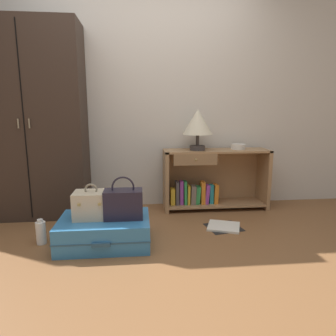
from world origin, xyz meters
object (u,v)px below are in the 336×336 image
at_px(suitcase_large, 105,231).
at_px(train_case, 92,205).
at_px(table_lamp, 198,123).
at_px(bowl, 238,147).
at_px(bookshelf, 210,180).
at_px(handbag, 123,204).
at_px(bottle, 41,232).
at_px(wardrobe, 32,122).
at_px(open_book_on_floor, 224,227).

xyz_separation_m(suitcase_large, train_case, (-0.10, 0.02, 0.23)).
height_order(table_lamp, bowl, table_lamp).
distance_m(bookshelf, handbag, 1.29).
bearing_deg(suitcase_large, bottle, 173.99).
relative_size(wardrobe, table_lamp, 4.40).
xyz_separation_m(bookshelf, suitcase_large, (-1.10, -0.86, -0.21)).
bearing_deg(wardrobe, open_book_on_floor, -16.44).
height_order(suitcase_large, open_book_on_floor, suitcase_large).
relative_size(bowl, open_book_on_floor, 0.43).
bearing_deg(open_book_on_floor, bottle, -173.28).
bearing_deg(table_lamp, wardrobe, -179.01).
bearing_deg(bookshelf, open_book_on_floor, -90.72).
height_order(bowl, suitcase_large, bowl).
height_order(suitcase_large, bottle, suitcase_large).
distance_m(table_lamp, bowl, 0.55).
distance_m(wardrobe, train_case, 1.22).
relative_size(bookshelf, open_book_on_floor, 3.17).
bearing_deg(train_case, bottle, 175.25).
relative_size(bookshelf, table_lamp, 2.63).
distance_m(bookshelf, bowl, 0.49).
relative_size(table_lamp, train_case, 1.53).
bearing_deg(bottle, wardrobe, 108.22).
bearing_deg(train_case, bowl, 29.08).
height_order(table_lamp, suitcase_large, table_lamp).
bearing_deg(bottle, bowl, 22.47).
bearing_deg(handbag, wardrobe, 139.11).
height_order(bookshelf, table_lamp, table_lamp).
relative_size(table_lamp, bottle, 2.09).
xyz_separation_m(bowl, train_case, (-1.52, -0.84, -0.36)).
height_order(wardrobe, train_case, wardrobe).
xyz_separation_m(bowl, bottle, (-1.95, -0.81, -0.61)).
xyz_separation_m(table_lamp, bowl, (0.47, 0.03, -0.27)).
height_order(suitcase_large, train_case, train_case).
bearing_deg(train_case, wardrobe, 131.02).
bearing_deg(suitcase_large, open_book_on_floor, 12.78).
distance_m(suitcase_large, bottle, 0.54).
bearing_deg(train_case, table_lamp, 37.98).
bearing_deg(suitcase_large, wardrobe, 134.20).
distance_m(handbag, open_book_on_floor, 1.03).
xyz_separation_m(bookshelf, open_book_on_floor, (-0.01, -0.61, -0.32)).
distance_m(handbag, bottle, 0.74).
relative_size(train_case, open_book_on_floor, 0.79).
xyz_separation_m(bowl, suitcase_large, (-1.42, -0.86, -0.59)).
xyz_separation_m(wardrobe, table_lamp, (1.72, 0.03, -0.01)).
bearing_deg(suitcase_large, bookshelf, 37.94).
bearing_deg(bottle, table_lamp, 27.74).
bearing_deg(bowl, wardrobe, -178.43).
bearing_deg(bowl, suitcase_large, -148.63).
bearing_deg(train_case, bookshelf, 34.92).
height_order(train_case, open_book_on_floor, train_case).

